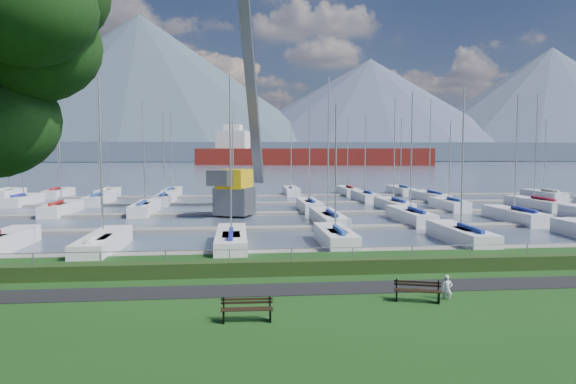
{
  "coord_description": "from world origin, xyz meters",
  "views": [
    {
      "loc": [
        -3.59,
        -24.36,
        5.85
      ],
      "look_at": [
        0.0,
        12.0,
        3.0
      ],
      "focal_mm": 32.0,
      "sensor_mm": 36.0,
      "label": 1
    }
  ],
  "objects": [
    {
      "name": "foothill",
      "position": [
        0.0,
        330.0,
        6.0
      ],
      "size": [
        900.0,
        80.0,
        12.0
      ],
      "primitive_type": "cube",
      "color": "#48566A",
      "rests_on": "water"
    },
    {
      "name": "crane",
      "position": [
        -3.43,
        26.05,
        5.33
      ],
      "size": [
        5.87,
        13.49,
        22.35
      ],
      "rotation": [
        0.0,
        0.0,
        -0.36
      ],
      "color": "slate",
      "rests_on": "water"
    },
    {
      "name": "cargo_ship_mid",
      "position": [
        27.85,
        218.18,
        3.45
      ],
      "size": [
        111.6,
        40.62,
        21.5
      ],
      "rotation": [
        0.0,
        0.0,
        -0.21
      ],
      "color": "maroon",
      "rests_on": "water"
    },
    {
      "name": "hedge",
      "position": [
        0.0,
        -0.4,
        0.35
      ],
      "size": [
        80.0,
        0.7,
        0.7
      ],
      "primitive_type": "cube",
      "color": "#213613",
      "rests_on": "grass"
    },
    {
      "name": "fence",
      "position": [
        0.0,
        0.0,
        1.2
      ],
      "size": [
        80.0,
        0.04,
        0.04
      ],
      "primitive_type": "cylinder",
      "rotation": [
        0.0,
        1.57,
        0.0
      ],
      "color": "gray",
      "rests_on": "grass"
    },
    {
      "name": "bench_left",
      "position": [
        -3.3,
        -6.95,
        0.42
      ],
      "size": [
        1.81,
        0.46,
        0.85
      ],
      "rotation": [
        0.0,
        0.0,
        -0.02
      ],
      "color": "black",
      "rests_on": "grass"
    },
    {
      "name": "bench_right",
      "position": [
        3.39,
        -5.24,
        0.42
      ],
      "size": [
        1.84,
        0.93,
        0.85
      ],
      "rotation": [
        0.0,
        0.0,
        -0.3
      ],
      "color": "black",
      "rests_on": "grass"
    },
    {
      "name": "sailboat_fleet",
      "position": [
        -0.83,
        28.68,
        5.29
      ],
      "size": [
        74.26,
        49.21,
        13.07
      ],
      "color": "navy",
      "rests_on": "water"
    },
    {
      "name": "mountains",
      "position": [
        7.35,
        404.62,
        46.68
      ],
      "size": [
        1190.0,
        360.0,
        115.0
      ],
      "color": "#3C4358",
      "rests_on": "water"
    },
    {
      "name": "person",
      "position": [
        4.66,
        -5.09,
        0.57
      ],
      "size": [
        0.46,
        0.34,
        1.13
      ],
      "primitive_type": "imported",
      "rotation": [
        0.0,
        0.0,
        -0.18
      ],
      "color": "silver",
      "rests_on": "grass"
    },
    {
      "name": "water",
      "position": [
        0.0,
        260.0,
        -0.4
      ],
      "size": [
        800.0,
        540.0,
        0.2
      ],
      "primitive_type": "cube",
      "color": "#465367"
    },
    {
      "name": "docks",
      "position": [
        0.0,
        26.0,
        -0.22
      ],
      "size": [
        90.0,
        41.6,
        0.25
      ],
      "color": "#65635E",
      "rests_on": "water"
    },
    {
      "name": "path",
      "position": [
        0.0,
        -3.0,
        0.01
      ],
      "size": [
        160.0,
        2.0,
        0.04
      ],
      "primitive_type": "cube",
      "color": "black",
      "rests_on": "grass"
    }
  ]
}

